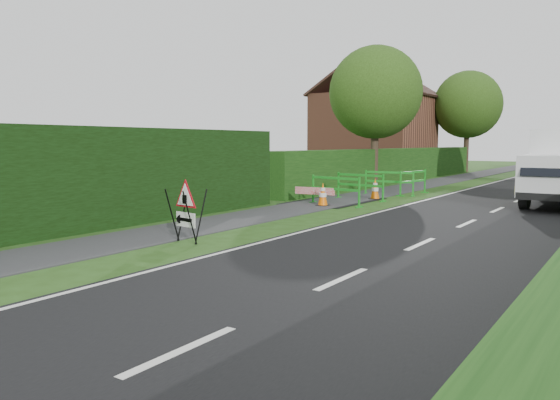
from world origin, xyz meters
The scene contains 16 objects.
ground centered at (0.00, 0.00, 0.00)m, with size 120.00×120.00×0.00m, color #244313.
footpath centered at (-3.00, 35.00, 0.01)m, with size 2.00×90.00×0.02m, color #2D2D30.
hedge_west_near centered at (-5.00, 0.00, 0.00)m, with size 1.10×18.00×2.50m, color black.
hedge_west_far centered at (-5.00, 22.00, 0.00)m, with size 1.00×24.00×1.80m, color #14380F.
house_west centered at (-10.00, 30.00, 2.90)m, with size 7.50×7.40×7.88m.
tree_nw centered at (-4.60, 18.00, 4.48)m, with size 4.40×4.40×6.70m.
tree_fw centered at (-4.60, 34.00, 4.83)m, with size 4.80×4.80×7.24m.
triangle_sign centered at (-1.67, 1.91, 0.79)m, with size 0.89×0.89×1.13m.
traffic_cone_3 centered at (-2.62, 9.47, 0.39)m, with size 0.38×0.38×0.79m.
traffic_cone_4 centered at (-2.07, 12.46, 0.39)m, with size 0.38×0.38×0.79m.
ped_barrier_0 centered at (-2.41, 9.96, 0.63)m, with size 2.09×0.73×1.00m.
ped_barrier_1 centered at (-2.47, 12.00, 0.63)m, with size 2.09×0.68×1.00m.
ped_barrier_2 centered at (-2.30, 14.33, 0.63)m, with size 2.07×0.45×1.00m.
ped_barrier_3 centered at (-1.58, 15.11, 0.63)m, with size 0.66×2.09×1.00m.
redwhite_plank centered at (-3.19, 9.90, 0.00)m, with size 1.50×0.04×0.25m, color red.
hatchback_car centered at (2.46, 25.34, 0.56)m, with size 1.33×3.31×1.13m, color silver.
Camera 1 is at (6.29, -6.36, 2.11)m, focal length 35.00 mm.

